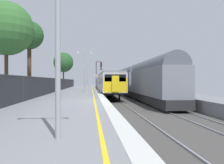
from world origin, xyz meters
TOP-DOWN VIEW (x-y plane):
  - ground at (2.64, 0.00)m, footprint 17.40×110.00m
  - commuter_train_at_platform at (2.10, 29.11)m, footprint 2.83×41.37m
  - freight_train_adjacent_track at (6.10, 22.30)m, footprint 2.60×44.92m
  - signal_gantry at (0.62, 24.12)m, footprint 1.10×0.24m
  - speed_limit_sign at (0.25, 22.01)m, footprint 0.59×0.08m
  - platform_lamp_near at (-1.47, -10.94)m, footprint 2.00×0.20m
  - platform_lamp_mid at (-1.47, 14.72)m, footprint 2.00×0.20m
  - platform_lamp_far at (-1.47, 40.39)m, footprint 2.00×0.20m
  - platform_back_fence at (-5.45, 0.00)m, footprint 0.07×99.00m
  - background_tree_left at (-8.04, 4.11)m, footprint 4.70×4.70m
  - background_tree_centre at (-7.32, 39.78)m, footprint 4.77×4.77m
  - background_tree_right at (-7.07, 8.09)m, footprint 2.98×2.98m

SIDE VIEW (x-z plane):
  - ground at x=2.64m, z-range -1.21..0.00m
  - platform_back_fence at x=-5.45m, z-range 0.04..1.89m
  - commuter_train_at_platform at x=2.10m, z-range -0.64..3.17m
  - speed_limit_sign at x=0.25m, z-range 0.36..2.96m
  - freight_train_adjacent_track at x=6.10m, z-range -0.76..4.09m
  - signal_gantry at x=0.62m, z-range 0.62..5.56m
  - platform_lamp_far at x=-1.47m, z-range 0.50..5.81m
  - platform_lamp_mid at x=-1.47m, z-range 0.51..6.01m
  - platform_lamp_near at x=-1.47m, z-range 0.51..6.05m
  - background_tree_centre at x=-7.32m, z-range 1.63..9.99m
  - background_tree_left at x=-8.04m, z-range 1.73..10.15m
  - background_tree_right at x=-7.07m, z-range 2.24..10.04m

